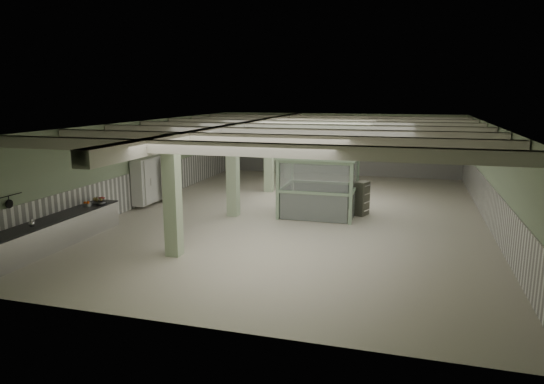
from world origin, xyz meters
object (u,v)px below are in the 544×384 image
(walkin_cooler, at_px, (150,182))
(guard_booth, at_px, (319,173))
(filing_cabinet, at_px, (361,198))
(prep_counter, at_px, (56,231))

(walkin_cooler, distance_m, guard_booth, 7.37)
(walkin_cooler, bearing_deg, filing_cabinet, 4.15)
(prep_counter, bearing_deg, guard_booth, 40.58)
(walkin_cooler, xyz_separation_m, filing_cabinet, (8.97, 0.65, -0.30))
(prep_counter, distance_m, walkin_cooler, 6.02)
(prep_counter, bearing_deg, walkin_cooler, 90.80)
(filing_cabinet, bearing_deg, prep_counter, -121.99)
(guard_booth, bearing_deg, filing_cabinet, 14.51)
(prep_counter, bearing_deg, filing_cabinet, 36.81)
(guard_booth, bearing_deg, walkin_cooler, -178.70)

